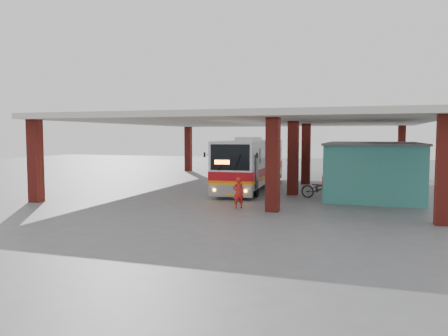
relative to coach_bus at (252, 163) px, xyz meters
name	(u,v)px	position (x,y,z in m)	size (l,w,h in m)	color
ground	(230,199)	(0.11, -5.31, -1.70)	(90.00, 90.00, 0.00)	#515154
brick_columns	(274,156)	(1.53, -0.31, 0.48)	(20.10, 21.60, 4.35)	maroon
canopy_roof	(265,121)	(0.61, 1.19, 2.80)	(21.00, 23.00, 0.30)	beige
shop_building	(373,169)	(7.60, -1.31, -0.13)	(5.20, 8.20, 3.11)	#337F6E
coach_bus	(252,163)	(0.00, 0.00, 0.00)	(2.96, 11.81, 3.41)	silver
motorcycle	(320,189)	(4.81, -3.46, -1.14)	(0.74, 2.11, 1.11)	black
pedestrian	(238,193)	(1.36, -7.98, -0.94)	(0.55, 0.36, 1.51)	red
red_chair	(321,183)	(4.47, 1.09, -1.29)	(0.55, 0.55, 0.87)	#B21513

